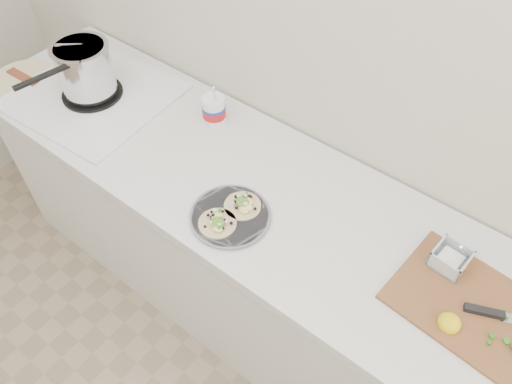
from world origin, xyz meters
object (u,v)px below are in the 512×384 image
Objects in this scene: taco_plate at (230,214)px; bacon_plate at (23,79)px; cutboard at (475,302)px; tub at (214,108)px; stove at (88,78)px.

taco_plate is 1.00× the size of bacon_plate.
cutboard is (0.76, 0.18, 0.00)m from taco_plate.
tub is at bearing 20.39° from bacon_plate.
cutboard is at bearing -2.49° from stove.
stove is at bearing -173.63° from cutboard.
bacon_plate is (-1.94, -0.16, -0.01)m from cutboard.
stove is at bearing 18.26° from bacon_plate.
tub is (0.49, 0.20, -0.03)m from stove.
cutboard is at bearing -7.66° from tub.
cutboard reaches higher than taco_plate.
taco_plate reaches higher than bacon_plate.
tub is 0.43× the size of cutboard.
cutboard is (1.61, 0.05, -0.08)m from stove.
tub is 0.88m from bacon_plate.
stove is 0.53m from tub.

